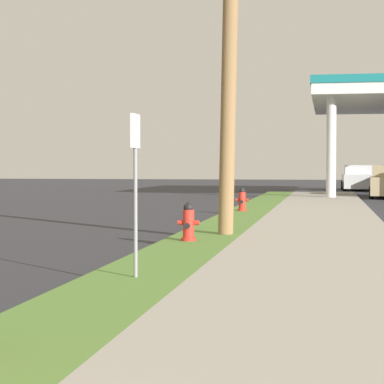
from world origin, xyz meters
name	(u,v)px	position (x,y,z in m)	size (l,w,h in m)	color
fire_hydrant_second	(188,224)	(0.54, 13.04, 0.45)	(0.42, 0.38, 0.74)	red
fire_hydrant_third	(242,201)	(0.51, 22.55, 0.45)	(0.42, 0.37, 0.74)	red
utility_pole_midground	(230,22)	(1.17, 14.36, 4.54)	(0.87, 1.25, 8.67)	#937047
street_sign_post	(135,161)	(0.72, 8.33, 1.63)	(0.05, 0.36, 2.12)	gray
car_white_by_far_pump	(358,179)	(5.06, 46.32, 0.72)	(1.97, 4.51, 1.57)	white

